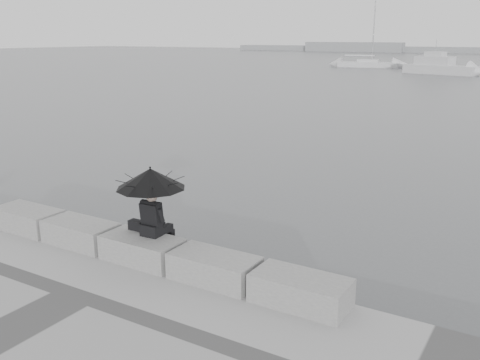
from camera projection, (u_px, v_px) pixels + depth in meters
The scene contains 10 objects.
ground at pixel (159, 276), 11.02m from camera, with size 360.00×360.00×0.00m, color #4B4D50.
stone_block_far_left at pixel (28, 219), 12.15m from camera, with size 1.60×0.80×0.50m, color slate.
stone_block_left at pixel (81, 233), 11.30m from camera, with size 1.60×0.80×0.50m, color slate.
stone_block_centre at pixel (142, 249), 10.45m from camera, with size 1.60×0.80×0.50m, color slate.
stone_block_right at pixel (214, 268), 9.60m from camera, with size 1.60×0.80×0.50m, color slate.
stone_block_far_right at pixel (300, 291), 8.75m from camera, with size 1.60×0.80×0.50m, color slate.
seated_person at pixel (151, 185), 10.23m from camera, with size 1.35×1.35×1.39m.
bag at pixel (136, 225), 10.76m from camera, with size 0.31×0.18×0.20m, color black.
sailboat_left at pixel (368, 64), 82.87m from camera, with size 9.42×3.88×12.90m.
motor_cruiser at pixel (441, 67), 68.09m from camera, with size 9.70×5.27×4.50m.
Camera 1 is at (6.68, -7.79, 4.80)m, focal length 40.00 mm.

